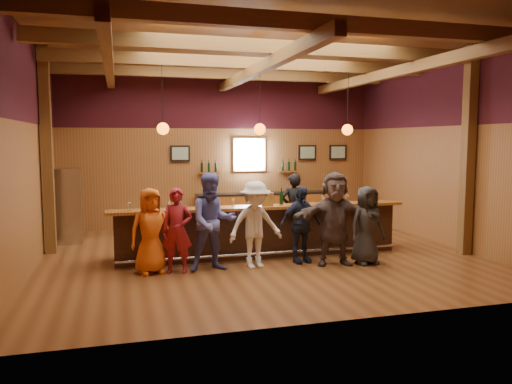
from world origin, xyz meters
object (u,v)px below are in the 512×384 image
(customer_redvest, at_px, (177,230))
(customer_orange, at_px, (151,231))
(customer_denim, at_px, (213,222))
(customer_white, at_px, (255,225))
(ice_bucket, at_px, (268,199))
(stainless_fridge, at_px, (67,206))
(bartender, at_px, (293,208))
(customer_brown, at_px, (335,219))
(bottle_a, at_px, (281,198))
(back_bar_cabinet, at_px, (264,209))
(bar_counter, at_px, (259,231))
(customer_dark, at_px, (367,225))
(customer_navy, at_px, (300,224))

(customer_redvest, bearing_deg, customer_orange, -170.72)
(customer_denim, bearing_deg, customer_white, -2.39)
(customer_white, relative_size, ice_bucket, 6.30)
(stainless_fridge, distance_m, customer_orange, 3.82)
(customer_orange, xyz_separation_m, bartender, (3.48, 1.90, 0.04))
(customer_brown, height_order, bottle_a, customer_brown)
(customer_white, distance_m, bottle_a, 1.19)
(back_bar_cabinet, xyz_separation_m, ice_bucket, (-1.07, -3.88, 0.77))
(customer_orange, bearing_deg, bar_counter, 9.18)
(bar_counter, relative_size, customer_orange, 3.93)
(customer_white, height_order, bottle_a, customer_white)
(customer_orange, height_order, customer_dark, customer_orange)
(bartender, bearing_deg, bottle_a, 62.30)
(bar_counter, xyz_separation_m, ice_bucket, (0.11, -0.31, 0.72))
(bottle_a, bearing_deg, customer_brown, -51.96)
(bar_counter, xyz_separation_m, stainless_fridge, (-4.12, 2.45, 0.38))
(customer_dark, bearing_deg, customer_brown, 162.90)
(bartender, xyz_separation_m, ice_bucket, (-1.03, -1.27, 0.41))
(customer_denim, xyz_separation_m, customer_dark, (3.06, -0.32, -0.15))
(customer_white, xyz_separation_m, ice_bucket, (0.47, 0.74, 0.40))
(customer_denim, bearing_deg, customer_dark, -8.05)
(customer_brown, bearing_deg, stainless_fridge, 156.04)
(customer_white, xyz_separation_m, bottle_a, (0.79, 0.79, 0.41))
(customer_orange, bearing_deg, ice_bucket, 1.69)
(bar_counter, height_order, ice_bucket, ice_bucket)
(customer_redvest, bearing_deg, bar_counter, 46.57)
(customer_denim, bearing_deg, ice_bucket, 27.20)
(stainless_fridge, bearing_deg, bartender, -15.80)
(bar_counter, xyz_separation_m, customer_denim, (-1.19, -1.05, 0.41))
(customer_denim, height_order, customer_white, customer_denim)
(customer_orange, height_order, customer_navy, customer_orange)
(customer_white, xyz_separation_m, bartender, (1.50, 2.01, -0.01))
(customer_dark, xyz_separation_m, bartender, (-0.72, 2.33, 0.05))
(bar_counter, bearing_deg, customer_dark, -36.18)
(customer_dark, height_order, bartender, bartender)
(bar_counter, height_order, customer_brown, customer_brown)
(customer_navy, bearing_deg, customer_denim, 174.09)
(customer_redvest, relative_size, bartender, 0.95)
(customer_redvest, relative_size, customer_brown, 0.86)
(stainless_fridge, height_order, customer_white, stainless_fridge)
(bar_counter, bearing_deg, customer_navy, -55.50)
(customer_redvest, distance_m, customer_brown, 3.09)
(bar_counter, height_order, back_bar_cabinet, bar_counter)
(bottle_a, bearing_deg, back_bar_cabinet, 78.86)
(stainless_fridge, relative_size, customer_navy, 1.15)
(customer_orange, xyz_separation_m, customer_redvest, (0.48, -0.07, -0.00))
(bar_counter, height_order, bottle_a, bottle_a)
(customer_denim, distance_m, customer_dark, 3.08)
(bartender, relative_size, ice_bucket, 6.26)
(customer_white, bearing_deg, back_bar_cabinet, 62.32)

